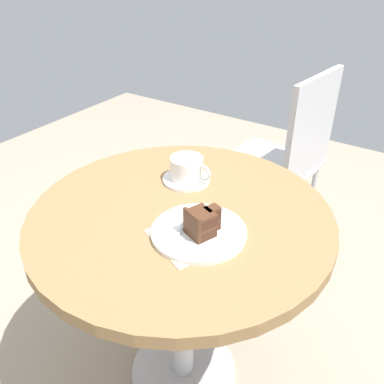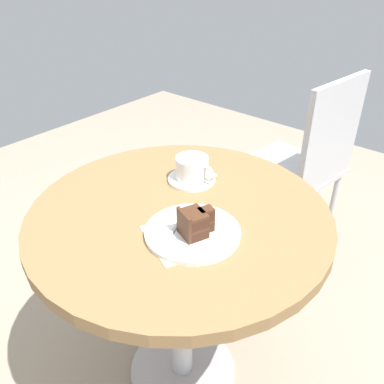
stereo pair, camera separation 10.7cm
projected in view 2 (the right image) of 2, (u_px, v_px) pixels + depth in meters
name	position (u px, v px, depth m)	size (l,w,h in m)	color
ground_plane	(183.00, 371.00, 1.44)	(4.40, 4.40, 0.01)	gray
cafe_table	(180.00, 243.00, 1.13)	(0.80, 0.80, 0.68)	olive
saucer	(192.00, 179.00, 1.20)	(0.14, 0.14, 0.01)	white
coffee_cup	(193.00, 167.00, 1.18)	(0.13, 0.10, 0.07)	white
teaspoon	(205.00, 173.00, 1.22)	(0.11, 0.03, 0.00)	#B7B7BC
cake_plate	(193.00, 232.00, 0.98)	(0.23, 0.23, 0.01)	white
cake_slice	(195.00, 223.00, 0.95)	(0.08, 0.09, 0.07)	#422619
fork	(181.00, 218.00, 1.02)	(0.06, 0.13, 0.00)	#B7B7BC
napkin	(188.00, 235.00, 0.98)	(0.22, 0.22, 0.00)	beige
cafe_chair	(306.00, 160.00, 1.66)	(0.42, 0.42, 0.88)	#BCBCC1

